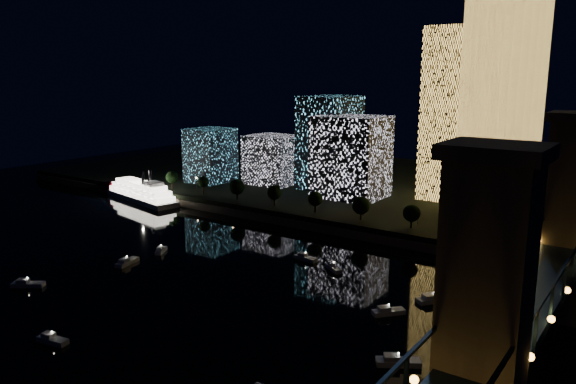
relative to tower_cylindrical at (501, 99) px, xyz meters
name	(u,v)px	position (x,y,z in m)	size (l,w,h in m)	color
ground	(225,323)	(-24.50, -138.03, -48.47)	(520.00, 520.00, 0.00)	black
far_bank	(452,196)	(-24.50, 21.97, -45.97)	(420.00, 160.00, 5.00)	black
seawall	(377,237)	(-24.50, -56.03, -46.97)	(420.00, 6.00, 3.00)	#6B5E4C
tower_cylindrical	(501,99)	(0.00, 0.00, 0.00)	(34.00, 34.00, 86.68)	#FFC051
tower_rectangular	(455,115)	(-20.08, 5.77, -7.18)	(22.81, 22.81, 72.58)	#FFC051
midrise_blocks	(309,152)	(-82.28, -12.27, -25.96)	(98.96, 46.30, 43.16)	white
truss_bridge	(519,323)	(40.49, -134.31, -32.22)	(13.00, 266.00, 50.00)	#172E4B
riverboat	(139,192)	(-146.10, -60.53, -44.52)	(52.12, 20.23, 15.40)	silver
motorboats	(252,295)	(-29.02, -121.99, -47.65)	(112.22, 82.68, 2.78)	silver
esplanade_trees	(327,200)	(-49.19, -50.03, -38.00)	(166.37, 6.95, 8.98)	black
street_lamps	(315,198)	(-58.50, -44.03, -39.44)	(132.70, 0.70, 5.65)	black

